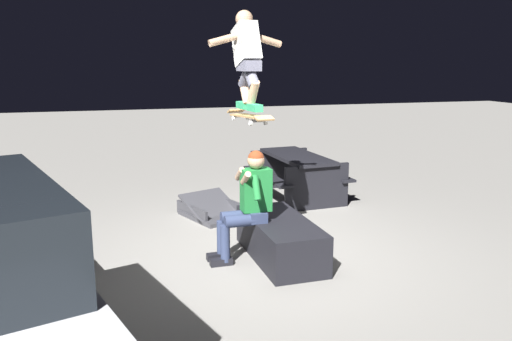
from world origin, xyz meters
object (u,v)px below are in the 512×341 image
person_sitting_on_ledge (247,200)px  picnic_table_back (297,169)px  skater_airborne (247,55)px  skateboard (249,116)px  kicker_ramp (215,212)px  ledge_box_main (280,239)px

person_sitting_on_ledge → picnic_table_back: bearing=-31.7°
person_sitting_on_ledge → skater_airborne: size_ratio=1.17×
skateboard → kicker_ramp: (1.65, 0.09, -1.62)m
skateboard → picnic_table_back: bearing=-32.2°
ledge_box_main → skater_airborne: skater_airborne is taller
ledge_box_main → picnic_table_back: picnic_table_back is taller
kicker_ramp → picnic_table_back: size_ratio=0.63×
skater_airborne → picnic_table_back: 3.33m
skateboard → skater_airborne: (0.06, 0.01, 0.69)m
kicker_ramp → skateboard: bearing=-176.8°
ledge_box_main → kicker_ramp: ledge_box_main is taller
skateboard → picnic_table_back: (2.37, -1.49, -1.19)m
kicker_ramp → picnic_table_back: 1.80m
person_sitting_on_ledge → skateboard: bearing=-22.9°
skater_airborne → kicker_ramp: size_ratio=0.99×
skateboard → skater_airborne: skater_airborne is taller
person_sitting_on_ledge → picnic_table_back: 2.97m
kicker_ramp → picnic_table_back: picnic_table_back is taller
ledge_box_main → kicker_ramp: size_ratio=1.34×
skateboard → picnic_table_back: skateboard is taller
person_sitting_on_ledge → picnic_table_back: person_sitting_on_ledge is taller
skater_airborne → skateboard: bearing=-174.4°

